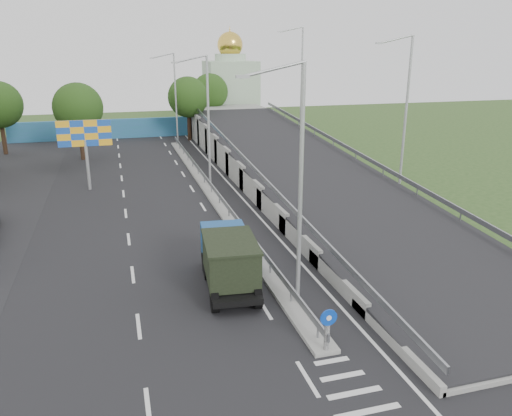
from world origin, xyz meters
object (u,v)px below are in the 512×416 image
object	(u,v)px
lamp_post_near	(297,176)
church	(231,88)
dump_truck	(228,258)
lamp_post_far	(174,94)
billboard	(85,137)
sign_bollard	(327,330)
lamp_post_mid	(206,115)

from	to	relation	value
lamp_post_near	church	size ratio (longest dim) A/B	0.73
dump_truck	church	bearing A→B (deg)	81.84
church	lamp_post_far	bearing A→B (deg)	-125.24
lamp_post_near	billboard	size ratio (longest dim) A/B	1.83
lamp_post_far	billboard	world-z (taller)	lamp_post_far
church	sign_bollard	bearing A→B (deg)	-99.81
church	billboard	size ratio (longest dim) A/B	2.51
billboard	lamp_post_near	bearing A→B (deg)	-67.51
lamp_post_near	lamp_post_far	world-z (taller)	same
lamp_post_mid	lamp_post_near	bearing A→B (deg)	-90.00
sign_bollard	billboard	bearing A→B (deg)	109.21
sign_bollard	billboard	xyz separation A→B (m)	(-9.00, 25.83, 3.15)
lamp_post_near	church	bearing A→B (deg)	79.62
sign_bollard	lamp_post_far	xyz separation A→B (m)	(0.11, 43.83, 4.77)
sign_bollard	lamp_post_near	xyz separation A→B (m)	(0.11, 3.83, 4.77)
lamp_post_near	billboard	bearing A→B (deg)	112.49
lamp_post_far	dump_truck	size ratio (longest dim) A/B	1.67
sign_bollard	dump_truck	size ratio (longest dim) A/B	0.28
dump_truck	lamp_post_far	bearing A→B (deg)	91.66
billboard	dump_truck	size ratio (longest dim) A/B	0.91
billboard	church	bearing A→B (deg)	59.30
lamp_post_mid	dump_truck	bearing A→B (deg)	-97.49
lamp_post_near	dump_truck	xyz separation A→B (m)	(-2.29, 2.56, -4.38)
lamp_post_far	dump_truck	distance (m)	37.76
dump_truck	billboard	bearing A→B (deg)	114.49
church	lamp_post_near	bearing A→B (deg)	-100.38
billboard	dump_truck	xyz separation A→B (m)	(6.82, -19.44, -2.75)
sign_bollard	dump_truck	distance (m)	6.76
billboard	lamp_post_far	bearing A→B (deg)	63.16
lamp_post_mid	dump_truck	xyz separation A→B (m)	(-2.29, -17.44, -4.38)
lamp_post_near	lamp_post_mid	xyz separation A→B (m)	(0.00, 20.00, 0.00)
lamp_post_near	billboard	xyz separation A→B (m)	(-9.11, 22.00, -1.62)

